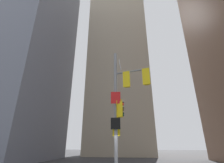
# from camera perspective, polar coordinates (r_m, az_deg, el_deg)

# --- Properties ---
(building_tower_left) EXTENTS (13.42, 13.42, 33.67)m
(building_tower_left) POSITION_cam_1_polar(r_m,az_deg,el_deg) (31.08, -29.57, 10.25)
(building_tower_left) COLOR slate
(building_tower_left) RESTS_ON ground
(building_mid_block) EXTENTS (12.85, 12.85, 44.90)m
(building_mid_block) POSITION_cam_1_polar(r_m,az_deg,el_deg) (40.94, 2.55, 8.60)
(building_mid_block) COLOR tan
(building_mid_block) RESTS_ON ground
(signal_pole_assembly) EXTENTS (2.67, 2.92, 8.38)m
(signal_pole_assembly) POSITION_cam_1_polar(r_m,az_deg,el_deg) (10.93, 3.67, -7.61)
(signal_pole_assembly) COLOR gray
(signal_pole_assembly) RESTS_ON ground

